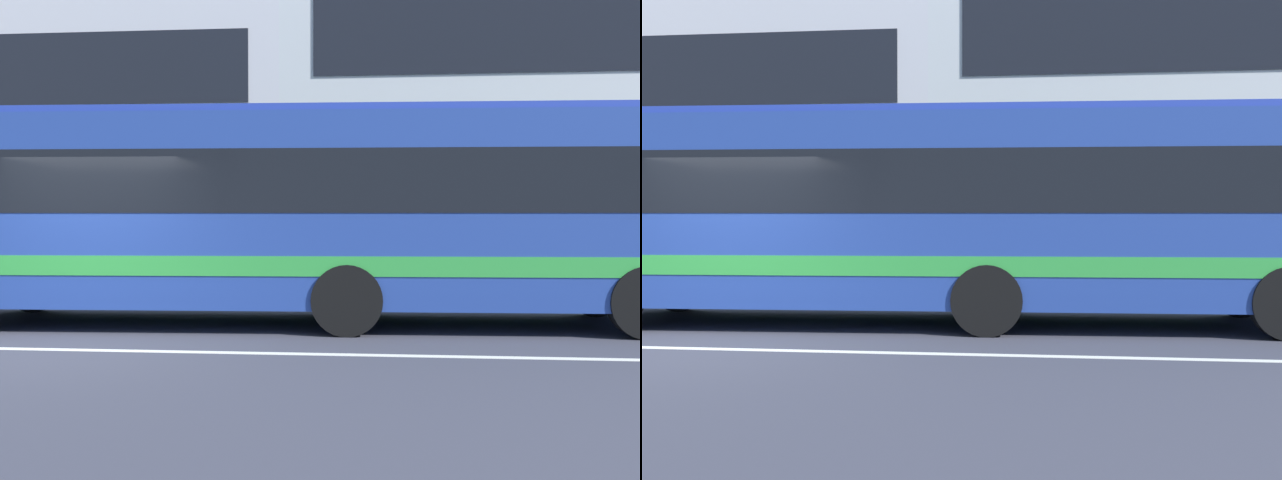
{
  "view_description": "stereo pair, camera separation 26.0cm",
  "coord_description": "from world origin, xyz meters",
  "views": [
    {
      "loc": [
        4.28,
        -9.24,
        1.69
      ],
      "look_at": [
        3.09,
        2.78,
        1.29
      ],
      "focal_mm": 43.37,
      "sensor_mm": 36.0,
      "label": 1
    },
    {
      "loc": [
        4.54,
        -9.21,
        1.69
      ],
      "look_at": [
        3.09,
        2.78,
        1.29
      ],
      "focal_mm": 43.37,
      "sensor_mm": 36.0,
      "label": 2
    }
  ],
  "objects": [
    {
      "name": "transit_bus",
      "position": [
        2.84,
        2.6,
        1.8
      ],
      "size": [
        11.66,
        3.05,
        3.26
      ],
      "color": "#233F90",
      "rests_on": "ground_plane"
    },
    {
      "name": "hedge_row_far",
      "position": [
        1.94,
        6.59,
        0.58
      ],
      "size": [
        20.34,
        1.1,
        1.17
      ],
      "primitive_type": "cube",
      "color": "#1A4626",
      "rests_on": "ground_plane"
    },
    {
      "name": "lane_centre_line",
      "position": [
        0.0,
        0.0,
        0.0
      ],
      "size": [
        60.0,
        0.16,
        0.01
      ],
      "primitive_type": "cube",
      "color": "silver",
      "rests_on": "ground_plane"
    },
    {
      "name": "ground_plane",
      "position": [
        0.0,
        0.0,
        0.0
      ],
      "size": [
        160.0,
        160.0,
        0.0
      ],
      "primitive_type": "plane",
      "color": "#3A3B48"
    },
    {
      "name": "apartment_block_left",
      "position": [
        -9.19,
        17.22,
        4.9
      ],
      "size": [
        20.69,
        12.01,
        9.8
      ],
      "color": "silver",
      "rests_on": "ground_plane"
    }
  ]
}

